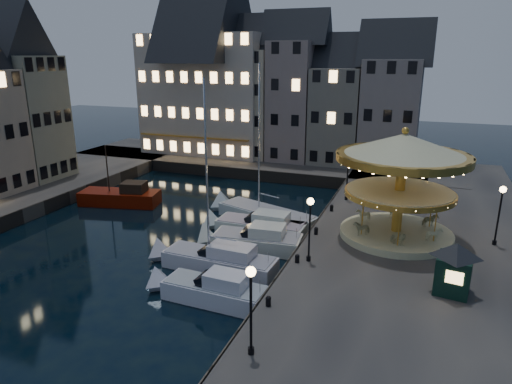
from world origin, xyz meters
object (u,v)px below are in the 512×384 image
at_px(bollard_b, 297,258).
at_px(carousel, 402,166).
at_px(streetlamp_a, 251,298).
at_px(bollard_c, 316,230).
at_px(motorboat_f, 262,215).
at_px(motorboat_e, 256,226).
at_px(motorboat_d, 252,240).
at_px(streetlamp_c, 348,170).
at_px(bollard_a, 268,301).
at_px(streetlamp_b, 310,220).
at_px(bollard_d, 332,207).
at_px(red_fishing_boat, 122,197).
at_px(streetlamp_d, 500,207).
at_px(ticket_kiosk, 455,260).
at_px(motorboat_c, 214,260).
at_px(motorboat_b, 209,290).

distance_m(bollard_b, carousel, 9.82).
height_order(streetlamp_a, bollard_c, streetlamp_a).
relative_size(motorboat_f, carousel, 1.48).
bearing_deg(motorboat_e, motorboat_d, -75.90).
bearing_deg(streetlamp_c, motorboat_d, -116.43).
bearing_deg(bollard_a, streetlamp_b, 84.29).
bearing_deg(bollard_b, bollard_d, 90.00).
bearing_deg(red_fishing_boat, motorboat_f, 2.26).
bearing_deg(bollard_d, bollard_c, -90.00).
bearing_deg(bollard_c, streetlamp_d, 11.86).
relative_size(bollard_c, motorboat_d, 0.08).
xyz_separation_m(streetlamp_a, bollard_b, (-0.60, 9.50, -2.41)).
relative_size(streetlamp_a, ticket_kiosk, 1.26).
height_order(streetlamp_b, motorboat_f, motorboat_f).
xyz_separation_m(bollard_a, motorboat_c, (-5.63, 5.18, -0.92)).
height_order(motorboat_b, motorboat_d, same).
xyz_separation_m(bollard_a, motorboat_f, (-5.87, 15.08, -1.07)).
height_order(bollard_a, motorboat_b, motorboat_b).
bearing_deg(ticket_kiosk, streetlamp_c, 119.66).
distance_m(streetlamp_c, motorboat_d, 11.96).
xyz_separation_m(streetlamp_b, red_fishing_boat, (-20.55, 8.53, -3.32)).
xyz_separation_m(motorboat_b, motorboat_f, (-1.71, 13.66, -0.11)).
bearing_deg(streetlamp_d, motorboat_b, -144.21).
height_order(bollard_b, bollard_c, same).
xyz_separation_m(streetlamp_c, red_fishing_boat, (-20.55, -4.97, -3.32)).
relative_size(bollard_a, motorboat_f, 0.04).
xyz_separation_m(streetlamp_b, streetlamp_d, (11.30, 7.00, 0.00)).
bearing_deg(bollard_d, streetlamp_a, -88.28).
bearing_deg(motorboat_d, bollard_a, -63.98).
relative_size(motorboat_b, red_fishing_boat, 0.93).
bearing_deg(bollard_c, motorboat_d, -164.26).
height_order(motorboat_f, carousel, motorboat_f).
relative_size(streetlamp_a, streetlamp_c, 1.00).
relative_size(motorboat_d, red_fishing_boat, 0.97).
bearing_deg(motorboat_f, streetlamp_d, -6.69).
bearing_deg(bollard_c, red_fishing_boat, 168.59).
distance_m(bollard_b, red_fishing_boat, 21.92).
bearing_deg(bollard_a, red_fishing_boat, 143.94).
bearing_deg(ticket_kiosk, bollard_c, 147.80).
distance_m(streetlamp_d, bollard_d, 12.51).
bearing_deg(streetlamp_b, bollard_b, -140.19).
bearing_deg(streetlamp_d, bollard_a, -132.47).
distance_m(streetlamp_d, ticket_kiosk, 8.68).
relative_size(streetlamp_b, motorboat_d, 0.55).
bearing_deg(motorboat_c, motorboat_b, -68.56).
height_order(streetlamp_b, bollard_a, streetlamp_b).
height_order(bollard_a, bollard_d, same).
distance_m(carousel, ticket_kiosk, 8.60).
bearing_deg(motorboat_e, red_fishing_boat, 170.42).
height_order(streetlamp_a, motorboat_b, streetlamp_a).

